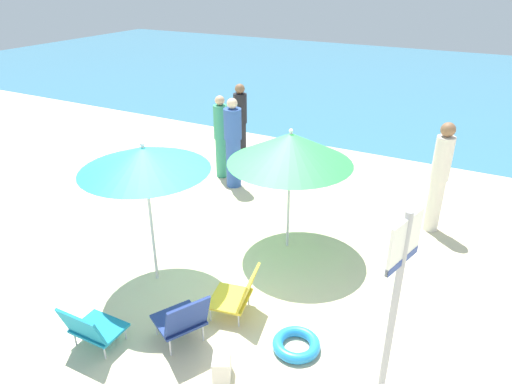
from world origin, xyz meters
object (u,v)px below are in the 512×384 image
Objects in this scene: person_a at (240,122)px; person_d at (233,143)px; beach_chair_c at (239,294)px; umbrella_teal at (144,159)px; beach_bag at (222,367)px; umbrella_green at (290,148)px; person_c at (439,177)px; swim_ring at (296,344)px; beach_chair_a at (183,319)px; warning_sign at (395,303)px; person_b at (221,137)px; beach_chair_b at (91,328)px.

person_a is 1.43m from person_d.
beach_chair_c is at bearing 66.63° from person_a.
umbrella_teal reaches higher than beach_chair_c.
person_a is 5.35× the size of beach_bag.
person_c is (1.82, 1.52, -0.64)m from umbrella_green.
beach_chair_c is at bearing 167.05° from swim_ring.
beach_chair_a is 2.40× the size of beach_bag.
beach_bag is (-1.36, -4.13, -0.77)m from person_c.
person_a is 0.92× the size of person_c.
beach_chair_a is 0.33× the size of warning_sign.
beach_chair_a is 0.41× the size of person_c.
warning_sign reaches higher than umbrella_green.
person_b is at bearing 45.77° from person_a.
umbrella_green is 3.17× the size of beach_chair_b.
beach_chair_a reaches higher than beach_chair_b.
warning_sign reaches higher than umbrella_teal.
beach_chair_b is at bearing -145.25° from person_c.
beach_chair_a is 0.45× the size of person_b.
warning_sign is at bearing -30.20° from swim_ring.
person_a is at bearing 12.82° from beach_chair_b.
warning_sign reaches higher than beach_bag.
umbrella_green is 1.12× the size of person_b.
warning_sign is 4.26× the size of swim_ring.
swim_ring is at bearing -159.15° from person_d.
warning_sign reaches higher than beach_chair_b.
beach_bag is (0.62, -0.21, -0.21)m from beach_chair_a.
warning_sign is at bearing -153.85° from beach_chair_a.
beach_chair_a is at bearing 94.46° from person_b.
umbrella_green reaches higher than beach_chair_b.
person_c is 3.35× the size of swim_ring.
person_d reaches higher than person_b.
person_c is at bearing 75.89° from swim_ring.
umbrella_teal reaches higher than person_b.
beach_chair_c is 0.37× the size of person_d.
person_d is 5.51m from warning_sign.
person_d is (0.59, -1.30, 0.02)m from person_a.
person_d is 3.22× the size of swim_ring.
person_d is at bearing 61.59° from person_a.
swim_ring is (3.20, -3.63, -0.78)m from person_b.
person_c is 1.04× the size of person_d.
umbrella_teal is 2.53m from beach_bag.
umbrella_teal is 4.59m from person_a.
beach_bag is at bearing -169.71° from person_d.
warning_sign is (3.21, -0.91, -0.28)m from umbrella_teal.
beach_chair_c is at bearing -83.77° from beach_chair_a.
umbrella_green reaches higher than person_d.
person_d is at bearing -70.36° from beach_chair_c.
swim_ring is at bearing -127.04° from beach_chair_a.
person_a is at bearing -38.48° from beach_chair_a.
person_c is at bearing -88.62° from beach_chair_a.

